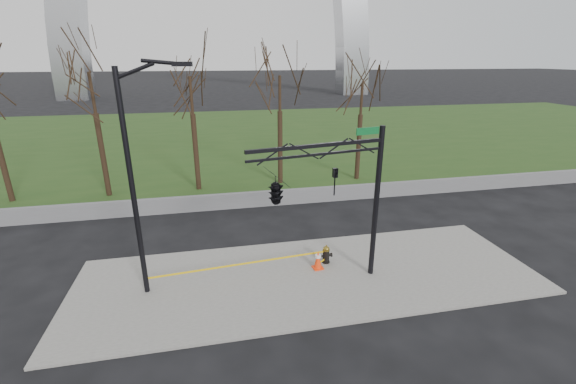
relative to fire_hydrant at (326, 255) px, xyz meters
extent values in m
plane|color=black|center=(-0.93, -0.84, -0.47)|extent=(500.00, 500.00, 0.00)
cube|color=slate|center=(-0.93, -0.84, -0.42)|extent=(18.00, 6.00, 0.10)
cube|color=#223E16|center=(-0.93, 29.16, -0.44)|extent=(120.00, 40.00, 0.06)
cube|color=#59595B|center=(-0.93, 7.16, -0.02)|extent=(60.00, 0.30, 0.90)
cylinder|color=black|center=(-0.01, 0.00, -0.34)|extent=(0.33, 0.33, 0.06)
cylinder|color=black|center=(-0.01, 0.00, -0.08)|extent=(0.25, 0.25, 0.58)
cylinder|color=black|center=(0.19, 0.00, -0.03)|extent=(0.19, 0.16, 0.15)
cylinder|color=black|center=(-0.16, 0.00, -0.06)|extent=(0.10, 0.10, 0.10)
cylinder|color=olive|center=(-0.01, 0.00, 0.22)|extent=(0.29, 0.29, 0.06)
ellipsoid|color=olive|center=(-0.01, 0.00, 0.28)|extent=(0.27, 0.27, 0.20)
cylinder|color=olive|center=(-0.01, 0.00, 0.40)|extent=(0.06, 0.06, 0.08)
cube|color=#FF390D|center=(-0.47, -0.38, -0.35)|extent=(0.45, 0.45, 0.04)
cone|color=#FF390D|center=(-0.47, -0.38, 0.04)|extent=(0.31, 0.31, 0.74)
cylinder|color=white|center=(-0.47, -0.38, 0.18)|extent=(0.24, 0.24, 0.11)
cylinder|color=black|center=(-7.08, -0.64, 3.53)|extent=(0.18, 0.18, 8.00)
cylinder|color=black|center=(-6.54, -0.72, 7.38)|extent=(1.27, 0.29, 0.56)
cylinder|color=black|center=(-5.70, -0.83, 7.63)|extent=(1.21, 0.28, 0.22)
cube|color=black|center=(-5.10, -0.91, 7.58)|extent=(0.62, 0.30, 0.14)
cylinder|color=black|center=(1.50, -1.14, 2.53)|extent=(0.20, 0.20, 6.00)
cube|color=black|center=(-0.96, -1.59, 5.03)|extent=(4.94, 1.02, 0.12)
cube|color=black|center=(-0.96, -1.59, 4.73)|extent=(4.93, 0.98, 0.08)
cube|color=#0C5926|center=(0.91, -1.25, 5.38)|extent=(0.89, 0.20, 0.25)
imported|color=black|center=(-0.27, -1.47, 3.68)|extent=(0.20, 0.23, 1.00)
imported|color=black|center=(-2.43, -1.86, 3.68)|extent=(0.97, 2.54, 1.00)
cube|color=#E4B50C|center=(-3.55, -0.32, 0.16)|extent=(7.07, 0.65, 0.08)
cube|color=#E4B50C|center=(-0.24, -0.19, -0.18)|extent=(0.46, 0.38, 0.08)
camera|label=1|loc=(-4.41, -13.37, 7.77)|focal=23.58mm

